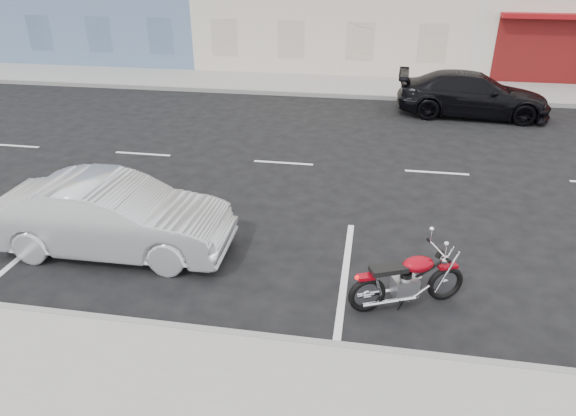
{
  "coord_description": "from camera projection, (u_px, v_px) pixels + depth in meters",
  "views": [
    {
      "loc": [
        0.27,
        -12.62,
        5.12
      ],
      "look_at": [
        -1.16,
        -4.19,
        0.8
      ],
      "focal_mm": 32.0,
      "sensor_mm": 36.0,
      "label": 1
    }
  ],
  "objects": [
    {
      "name": "sidewalk_far",
      "position": [
        250.0,
        82.0,
        21.82
      ],
      "size": [
        80.0,
        3.4,
        0.15
      ],
      "primitive_type": "cube",
      "color": "gray",
      "rests_on": "ground"
    },
    {
      "name": "curb_far",
      "position": [
        240.0,
        92.0,
        20.32
      ],
      "size": [
        80.0,
        0.12,
        0.16
      ],
      "primitive_type": "cube",
      "color": "gray",
      "rests_on": "ground"
    },
    {
      "name": "curb_near",
      "position": [
        16.0,
        310.0,
        8.0
      ],
      "size": [
        80.0,
        0.12,
        0.16
      ],
      "primitive_type": "cube",
      "color": "gray",
      "rests_on": "ground"
    },
    {
      "name": "motorcycle",
      "position": [
        448.0,
        276.0,
        8.2
      ],
      "size": [
        1.84,
        0.94,
        0.98
      ],
      "rotation": [
        0.0,
        0.0,
        0.4
      ],
      "color": "black",
      "rests_on": "ground"
    },
    {
      "name": "sedan_silver",
      "position": [
        113.0,
        217.0,
        9.45
      ],
      "size": [
        4.37,
        1.59,
        1.43
      ],
      "primitive_type": "imported",
      "rotation": [
        0.0,
        0.0,
        1.59
      ],
      "color": "#B7BBBF",
      "rests_on": "ground"
    },
    {
      "name": "ground",
      "position": [
        358.0,
        168.0,
        13.45
      ],
      "size": [
        120.0,
        120.0,
        0.0
      ],
      "primitive_type": "plane",
      "color": "black",
      "rests_on": "ground"
    },
    {
      "name": "car_far",
      "position": [
        472.0,
        94.0,
        17.37
      ],
      "size": [
        5.11,
        2.29,
        1.45
      ],
      "primitive_type": "imported",
      "rotation": [
        0.0,
        0.0,
        1.52
      ],
      "color": "black",
      "rests_on": "ground"
    }
  ]
}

